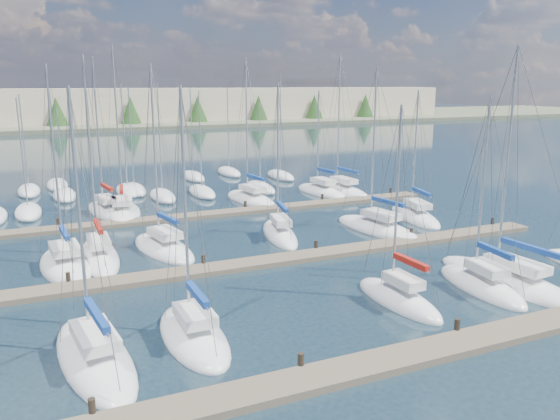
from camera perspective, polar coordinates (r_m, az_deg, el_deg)
name	(u,v)px	position (r m, az deg, el deg)	size (l,w,h in m)	color
ground	(144,169)	(76.95, -14.05, 4.22)	(400.00, 400.00, 0.00)	#1D303B
dock_near	(396,359)	(24.12, 12.03, -14.99)	(44.00, 1.93, 1.10)	#6B5E4C
dock_mid	(267,261)	(35.42, -1.33, -5.39)	(44.00, 1.93, 1.10)	#6B5E4C
dock_far	(206,215)	(48.16, -7.74, -0.50)	(44.00, 1.93, 1.10)	#6B5E4C
sailboat_h	(66,265)	(37.30, -21.49, -5.33)	(3.60, 8.09, 13.28)	white
sailboat_r	(341,190)	(58.89, 6.40, 2.07)	(3.39, 9.52, 15.09)	white
sailboat_c	(194,335)	(25.80, -9.01, -12.82)	(2.76, 7.14, 12.08)	white
sailboat_n	(106,211)	(51.47, -17.76, -0.08)	(3.58, 8.23, 14.37)	white
sailboat_b	(95,357)	(24.95, -18.80, -14.38)	(3.75, 9.00, 12.06)	white
sailboat_k	(280,234)	(41.62, -0.03, -2.50)	(3.72, 8.16, 12.18)	white
sailboat_i	(99,256)	(38.25, -18.36, -4.61)	(2.48, 8.52, 13.90)	white
sailboat_l	(377,228)	(43.96, 10.09, -1.87)	(4.25, 9.21, 13.35)	white
sailboat_f	(508,281)	(34.61, 22.73, -6.86)	(3.54, 10.28, 14.20)	white
sailboat_p	(251,199)	(54.11, -3.05, 1.15)	(3.91, 8.90, 14.49)	white
sailboat_d	(398,299)	(30.06, 12.28, -9.08)	(2.31, 6.62, 11.10)	white
sailboat_o	(123,213)	(50.34, -16.08, -0.26)	(4.14, 8.63, 15.39)	white
sailboat_e	(481,286)	(33.26, 20.27, -7.43)	(2.98, 7.22, 11.47)	white
sailboat_q	(321,191)	(58.17, 4.29, 1.97)	(3.59, 8.04, 11.42)	white
sailboat_j	(163,248)	(38.99, -12.08, -3.90)	(4.31, 8.37, 13.44)	white
sailboat_m	(415,216)	(48.55, 13.91, -0.63)	(4.30, 8.57, 11.56)	white
distant_boats	(130,190)	(60.42, -15.39, 2.06)	(36.93, 20.75, 13.30)	#9EA0A5
shoreline	(32,98)	(164.83, -24.48, 10.61)	(400.00, 60.00, 38.00)	#666B51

